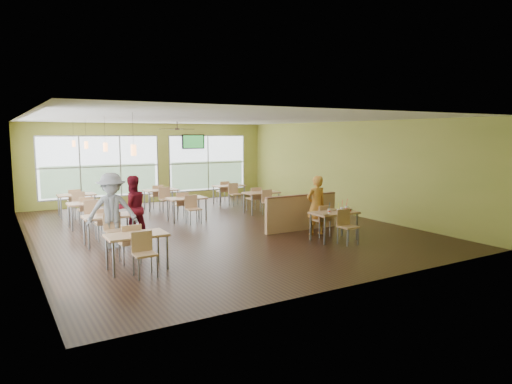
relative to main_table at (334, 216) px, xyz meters
The scene contains 20 objects.
room 3.73m from the main_table, 123.69° to the left, with size 12.00×12.04×3.20m.
window_bays 7.70m from the main_table, 127.41° to the left, with size 9.24×10.24×2.38m.
main_table is the anchor object (origin of this frame).
half_wall_divider 1.45m from the main_table, 90.00° to the left, with size 2.40×0.14×1.04m.
dining_tables 5.61m from the main_table, 122.91° to the left, with size 6.92×8.72×0.87m.
pendant_lights 6.62m from the main_table, 144.75° to the left, with size 0.11×7.31×0.86m.
ceiling_fan 6.73m from the main_table, 108.43° to the left, with size 1.25×1.25×0.29m.
tv_backwall 9.08m from the main_table, 91.29° to the left, with size 1.00×0.07×0.60m.
man_plaid 0.79m from the main_table, 89.28° to the left, with size 0.60×0.39×1.64m, color #CD5816.
patron_maroon 5.29m from the main_table, 148.99° to the left, with size 0.83×0.64×1.70m, color maroon.
patron_grey 5.61m from the main_table, 158.02° to the left, with size 1.19×0.69×1.85m, color slate.
cup_blue 0.33m from the main_table, 157.39° to the right, with size 0.09×0.09×0.31m.
cup_yellow 0.29m from the main_table, 103.99° to the right, with size 0.08×0.08×0.30m.
cup_red_near 0.28m from the main_table, 55.67° to the right, with size 0.10×0.10×0.36m.
cup_red_far 0.41m from the main_table, 14.56° to the right, with size 0.10×0.10×0.36m.
food_basket 0.50m from the main_table, ahead, with size 0.24×0.24×0.05m.
ketchup_cup 0.47m from the main_table, 16.62° to the right, with size 0.06×0.06×0.02m, color #960707.
wrapper_left 0.58m from the main_table, 152.40° to the right, with size 0.17×0.15×0.04m, color tan.
wrapper_mid 0.24m from the main_table, 57.45° to the left, with size 0.21×0.19×0.05m, color tan.
wrapper_right 0.36m from the main_table, 47.22° to the right, with size 0.14×0.13×0.04m, color tan.
Camera 1 is at (-5.72, -12.08, 2.77)m, focal length 32.00 mm.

